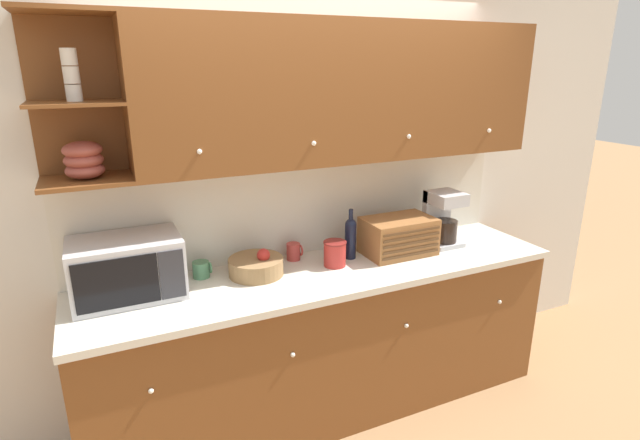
% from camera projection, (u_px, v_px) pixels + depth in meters
% --- Properties ---
extents(ground_plane, '(24.00, 24.00, 0.00)m').
position_uv_depth(ground_plane, '(306.00, 377.00, 3.53)').
color(ground_plane, '#9E754C').
extents(wall_back, '(5.26, 0.06, 2.60)m').
position_uv_depth(wall_back, '(303.00, 199.00, 3.16)').
color(wall_back, silver).
rests_on(wall_back, ground_plane).
extents(counter_unit, '(2.88, 0.68, 0.95)m').
position_uv_depth(counter_unit, '(327.00, 339.00, 3.11)').
color(counter_unit, brown).
rests_on(counter_unit, ground_plane).
extents(backsplash_panel, '(2.86, 0.01, 0.62)m').
position_uv_depth(backsplash_panel, '(305.00, 206.00, 3.14)').
color(backsplash_panel, silver).
rests_on(backsplash_panel, counter_unit).
extents(upper_cabinets, '(2.86, 0.37, 0.78)m').
position_uv_depth(upper_cabinets, '(342.00, 93.00, 2.86)').
color(upper_cabinets, brown).
rests_on(upper_cabinets, backsplash_panel).
extents(microwave, '(0.55, 0.37, 0.32)m').
position_uv_depth(microwave, '(127.00, 268.00, 2.57)').
color(microwave, silver).
rests_on(microwave, counter_unit).
extents(mug, '(0.11, 0.09, 0.09)m').
position_uv_depth(mug, '(202.00, 269.00, 2.84)').
color(mug, '#4C845B').
rests_on(mug, counter_unit).
extents(fruit_basket, '(0.32, 0.32, 0.16)m').
position_uv_depth(fruit_basket, '(256.00, 266.00, 2.87)').
color(fruit_basket, '#937047').
rests_on(fruit_basket, counter_unit).
extents(mug_blue_second, '(0.10, 0.08, 0.11)m').
position_uv_depth(mug_blue_second, '(294.00, 251.00, 3.09)').
color(mug_blue_second, '#B73D38').
rests_on(mug_blue_second, counter_unit).
extents(storage_canister, '(0.14, 0.14, 0.15)m').
position_uv_depth(storage_canister, '(335.00, 254.00, 2.99)').
color(storage_canister, '#B22D28').
rests_on(storage_canister, counter_unit).
extents(wine_bottle, '(0.07, 0.07, 0.32)m').
position_uv_depth(wine_bottle, '(350.00, 236.00, 3.09)').
color(wine_bottle, black).
rests_on(wine_bottle, counter_unit).
extents(bread_box, '(0.44, 0.29, 0.23)m').
position_uv_depth(bread_box, '(398.00, 236.00, 3.17)').
color(bread_box, '#996033').
rests_on(bread_box, counter_unit).
extents(coffee_maker, '(0.21, 0.22, 0.36)m').
position_uv_depth(coffee_maker, '(442.00, 218.00, 3.32)').
color(coffee_maker, '#B7B7BC').
rests_on(coffee_maker, counter_unit).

